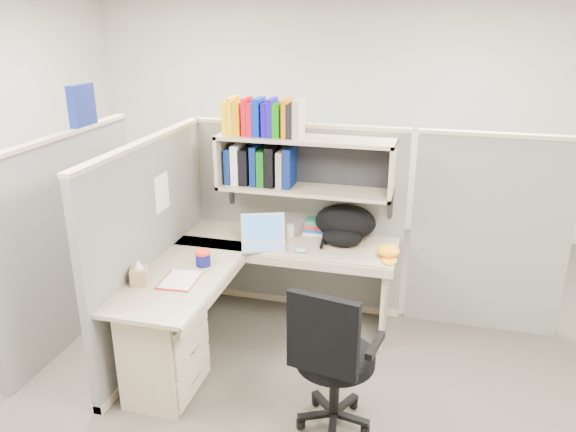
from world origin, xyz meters
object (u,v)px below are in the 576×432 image
(desk, at_px, (201,319))
(backpack, at_px, (344,225))
(laptop, at_px, (264,233))
(snack_canister, at_px, (203,258))
(task_chair, at_px, (332,381))

(desk, relative_size, backpack, 3.54)
(desk, relative_size, laptop, 5.03)
(desk, distance_m, snack_canister, 0.44)
(backpack, distance_m, snack_canister, 1.16)
(desk, xyz_separation_m, task_chair, (1.01, -0.36, -0.08))
(laptop, distance_m, snack_canister, 0.54)
(task_chair, bearing_deg, laptop, 125.85)
(snack_canister, bearing_deg, desk, -73.91)
(laptop, xyz_separation_m, snack_canister, (-0.33, -0.43, -0.07))
(laptop, bearing_deg, desk, -131.05)
(backpack, bearing_deg, desk, -119.27)
(desk, bearing_deg, laptop, 69.25)
(laptop, height_order, task_chair, task_chair)
(backpack, xyz_separation_m, snack_canister, (-0.91, -0.70, -0.09))
(snack_canister, height_order, task_chair, task_chair)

